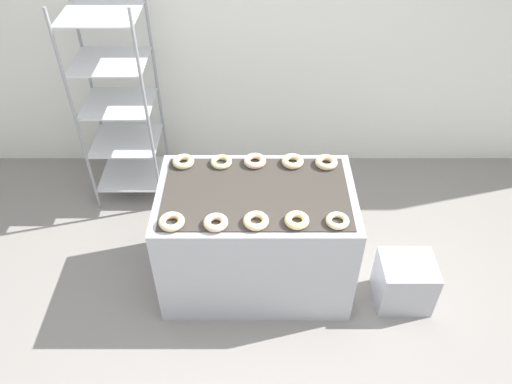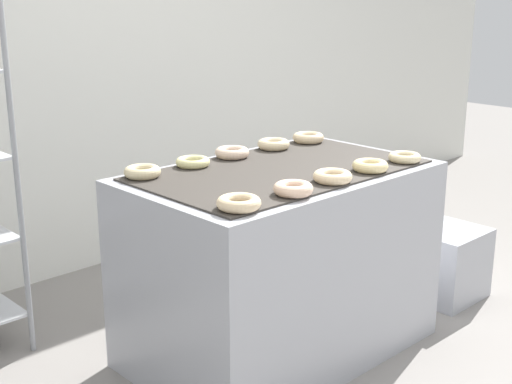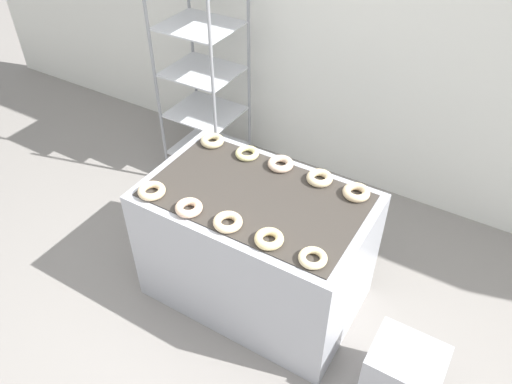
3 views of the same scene
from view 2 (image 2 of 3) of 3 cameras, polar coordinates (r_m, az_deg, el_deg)
name	(u,v)px [view 2 (image 2 of 3)]	position (r m, az deg, el deg)	size (l,w,h in m)	color
wall_back	(87,20)	(4.07, -13.33, 13.26)	(8.00, 0.05, 2.80)	silver
fryer_machine	(280,262)	(3.12, 1.92, -5.63)	(1.29, 0.80, 0.84)	#A8AAB2
glaze_bin	(447,263)	(3.86, 15.00, -5.54)	(0.37, 0.33, 0.37)	#A8AAB2
donut_near_leftmost	(239,203)	(2.45, -1.39, -0.88)	(0.16, 0.16, 0.04)	beige
donut_near_left	(293,189)	(2.62, 2.99, 0.27)	(0.15, 0.15, 0.04)	beige
donut_near_center	(333,176)	(2.80, 6.18, 1.25)	(0.15, 0.15, 0.04)	beige
donut_near_right	(370,166)	(2.99, 9.12, 2.08)	(0.15, 0.15, 0.04)	beige
donut_near_rightmost	(405,157)	(3.18, 11.81, 2.74)	(0.14, 0.14, 0.04)	beige
donut_far_leftmost	(142,172)	(2.89, -9.08, 1.61)	(0.15, 0.15, 0.04)	beige
donut_far_left	(193,162)	(3.04, -5.07, 2.41)	(0.15, 0.15, 0.04)	beige
donut_far_center	(232,152)	(3.19, -1.93, 3.18)	(0.15, 0.15, 0.04)	beige
donut_far_right	(274,144)	(3.36, 1.41, 3.85)	(0.15, 0.15, 0.04)	beige
donut_far_rightmost	(308,138)	(3.51, 4.20, 4.36)	(0.15, 0.15, 0.04)	beige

